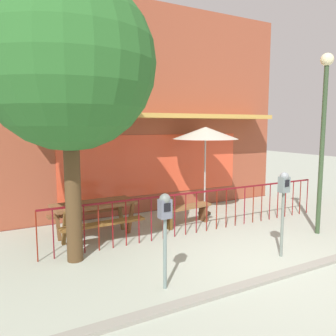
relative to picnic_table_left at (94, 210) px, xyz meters
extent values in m
plane|color=#A5AD9D|center=(2.27, -2.88, -0.61)|extent=(40.00, 40.00, 0.00)
cube|color=#502825|center=(2.27, 1.68, -0.61)|extent=(8.57, 0.54, 0.01)
cube|color=#9A4932|center=(2.27, 1.68, 2.30)|extent=(8.57, 0.50, 5.82)
cube|color=#E54C2D|center=(2.27, 1.42, 0.74)|extent=(5.57, 0.02, 1.70)
cube|color=gold|center=(2.27, 1.02, 2.11)|extent=(7.29, 0.82, 0.12)
cube|color=maroon|center=(2.27, -0.86, 0.34)|extent=(7.20, 0.04, 0.04)
cylinder|color=maroon|center=(-1.33, -0.86, -0.14)|extent=(0.02, 0.02, 0.95)
cylinder|color=maroon|center=(-1.04, -0.86, -0.14)|extent=(0.02, 0.02, 0.95)
cylinder|color=maroon|center=(-0.76, -0.86, -0.14)|extent=(0.02, 0.02, 0.95)
cylinder|color=maroon|center=(-0.47, -0.86, -0.14)|extent=(0.02, 0.02, 0.95)
cylinder|color=maroon|center=(-0.18, -0.86, -0.14)|extent=(0.02, 0.02, 0.95)
cylinder|color=maroon|center=(0.11, -0.86, -0.14)|extent=(0.02, 0.02, 0.95)
cylinder|color=maroon|center=(0.40, -0.86, -0.14)|extent=(0.02, 0.02, 0.95)
cylinder|color=maroon|center=(0.68, -0.86, -0.14)|extent=(0.02, 0.02, 0.95)
cylinder|color=maroon|center=(0.97, -0.86, -0.14)|extent=(0.02, 0.02, 0.95)
cylinder|color=maroon|center=(1.26, -0.86, -0.14)|extent=(0.02, 0.02, 0.95)
cylinder|color=maroon|center=(1.55, -0.86, -0.14)|extent=(0.02, 0.02, 0.95)
cylinder|color=maroon|center=(1.84, -0.86, -0.14)|extent=(0.02, 0.02, 0.95)
cylinder|color=maroon|center=(2.12, -0.86, -0.14)|extent=(0.02, 0.02, 0.95)
cylinder|color=maroon|center=(2.41, -0.86, -0.14)|extent=(0.02, 0.02, 0.95)
cylinder|color=maroon|center=(2.70, -0.86, -0.14)|extent=(0.02, 0.02, 0.95)
cylinder|color=maroon|center=(2.99, -0.86, -0.14)|extent=(0.02, 0.02, 0.95)
cylinder|color=maroon|center=(3.28, -0.86, -0.14)|extent=(0.02, 0.02, 0.95)
cylinder|color=maroon|center=(3.57, -0.86, -0.14)|extent=(0.02, 0.02, 0.95)
cylinder|color=maroon|center=(3.85, -0.86, -0.14)|extent=(0.02, 0.02, 0.95)
cylinder|color=maroon|center=(4.14, -0.86, -0.14)|extent=(0.02, 0.02, 0.95)
cylinder|color=maroon|center=(4.43, -0.86, -0.14)|extent=(0.02, 0.02, 0.95)
cylinder|color=maroon|center=(4.72, -0.86, -0.14)|extent=(0.02, 0.02, 0.95)
cylinder|color=maroon|center=(5.01, -0.86, -0.14)|extent=(0.02, 0.02, 0.95)
cylinder|color=maroon|center=(5.29, -0.86, -0.14)|extent=(0.02, 0.02, 0.95)
cylinder|color=maroon|center=(5.58, -0.86, -0.14)|extent=(0.02, 0.02, 0.95)
cylinder|color=maroon|center=(5.87, -0.86, -0.14)|extent=(0.02, 0.02, 0.95)
cube|color=brown|center=(0.00, 0.00, 0.13)|extent=(1.83, 0.83, 0.07)
cube|color=brown|center=(0.02, -0.55, -0.17)|extent=(1.81, 0.34, 0.05)
cube|color=brown|center=(-0.02, 0.55, -0.17)|extent=(1.81, 0.34, 0.05)
cube|color=brown|center=(-0.73, -0.31, -0.24)|extent=(0.08, 0.35, 0.78)
cube|color=brown|center=(-0.75, 0.25, -0.24)|extent=(0.08, 0.35, 0.78)
cube|color=brown|center=(0.75, -0.25, -0.24)|extent=(0.08, 0.35, 0.78)
cube|color=brown|center=(0.73, 0.31, -0.24)|extent=(0.08, 0.35, 0.78)
cylinder|color=black|center=(3.25, 0.41, -0.59)|extent=(0.36, 0.36, 0.05)
cylinder|color=#B2AEAA|center=(3.25, 0.41, 0.58)|extent=(0.04, 0.04, 2.37)
cone|color=beige|center=(3.25, 0.41, 1.65)|extent=(1.78, 1.78, 0.33)
cube|color=brown|center=(2.27, -0.20, -0.16)|extent=(1.43, 0.49, 0.06)
cube|color=brown|center=(1.71, -0.27, -0.39)|extent=(0.08, 0.29, 0.45)
cube|color=brown|center=(2.83, -0.13, -0.39)|extent=(0.08, 0.29, 0.45)
cylinder|color=slate|center=(2.75, -2.82, 0.01)|extent=(0.06, 0.06, 1.24)
cube|color=slate|center=(2.75, -2.82, 0.77)|extent=(0.18, 0.14, 0.29)
sphere|color=slate|center=(2.75, -2.82, 0.92)|extent=(0.17, 0.17, 0.17)
cube|color=black|center=(2.75, -2.90, 0.81)|extent=(0.11, 0.01, 0.13)
cylinder|color=slate|center=(0.21, -2.88, -0.06)|extent=(0.06, 0.06, 1.10)
cube|color=slate|center=(0.21, -2.88, 0.63)|extent=(0.18, 0.14, 0.29)
sphere|color=slate|center=(0.21, -2.88, 0.78)|extent=(0.17, 0.17, 0.17)
cube|color=black|center=(0.21, -2.95, 0.67)|extent=(0.11, 0.01, 0.13)
cylinder|color=#4E381F|center=(-0.72, -1.13, 0.74)|extent=(0.28, 0.28, 2.70)
sphere|color=#2A6429|center=(-0.72, -1.13, 2.92)|extent=(3.02, 3.02, 3.02)
cylinder|color=#32472B|center=(4.55, -2.23, 1.27)|extent=(0.10, 0.10, 3.76)
sphere|color=beige|center=(4.55, -2.23, 3.27)|extent=(0.28, 0.28, 0.28)
cube|color=gray|center=(2.27, -3.45, -0.61)|extent=(12.00, 0.20, 0.11)
camera|label=1|loc=(-2.13, -7.22, 1.87)|focal=36.48mm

